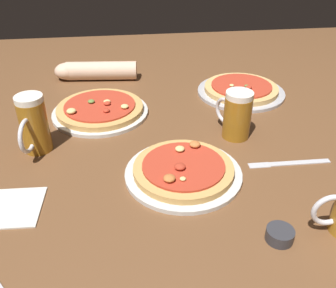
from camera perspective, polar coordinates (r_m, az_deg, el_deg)
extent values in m
cube|color=brown|center=(1.12, 0.00, -1.51)|extent=(2.40, 2.40, 0.03)
cylinder|color=silver|center=(1.01, 2.36, -4.53)|extent=(0.32, 0.32, 0.01)
cylinder|color=tan|center=(1.00, 2.37, -3.84)|extent=(0.27, 0.27, 0.02)
cylinder|color=#B73823|center=(0.99, 2.39, -3.29)|extent=(0.22, 0.22, 0.01)
ellipsoid|color=#DBC67A|center=(0.94, 2.28, -5.33)|extent=(0.02, 0.02, 0.01)
ellipsoid|color=#B73823|center=(0.97, 1.83, -3.47)|extent=(0.03, 0.03, 0.01)
ellipsoid|color=#C67038|center=(0.93, 0.20, -5.26)|extent=(0.03, 0.03, 0.02)
ellipsoid|color=#C67038|center=(1.06, 4.13, -0.03)|extent=(0.03, 0.03, 0.02)
ellipsoid|color=#DBC67A|center=(1.04, 1.82, -0.73)|extent=(0.03, 0.03, 0.01)
cylinder|color=#B2B2B7|center=(1.49, 11.07, 7.80)|extent=(0.33, 0.33, 0.01)
cylinder|color=tan|center=(1.48, 11.13, 8.33)|extent=(0.28, 0.28, 0.02)
cylinder|color=#B73823|center=(1.48, 11.18, 8.75)|extent=(0.23, 0.23, 0.01)
ellipsoid|color=olive|center=(1.46, 11.95, 8.70)|extent=(0.02, 0.02, 0.01)
ellipsoid|color=#DBC67A|center=(1.45, 9.73, 8.85)|extent=(0.02, 0.02, 0.01)
ellipsoid|color=#B73823|center=(1.45, 12.26, 8.51)|extent=(0.02, 0.02, 0.01)
cylinder|color=silver|center=(1.33, -10.29, 4.79)|extent=(0.33, 0.33, 0.01)
cylinder|color=tan|center=(1.32, -10.35, 5.37)|extent=(0.30, 0.30, 0.02)
cylinder|color=#B73823|center=(1.32, -10.40, 5.83)|extent=(0.25, 0.25, 0.01)
ellipsoid|color=#DBC67A|center=(1.28, -6.66, 5.73)|extent=(0.03, 0.03, 0.01)
ellipsoid|color=olive|center=(1.33, -11.67, 6.42)|extent=(0.02, 0.02, 0.01)
ellipsoid|color=#DBC67A|center=(1.28, -14.59, 4.92)|extent=(0.03, 0.03, 0.02)
ellipsoid|color=#B73823|center=(1.26, -9.43, 5.09)|extent=(0.02, 0.02, 0.01)
ellipsoid|color=#B73823|center=(1.31, -9.30, 6.18)|extent=(0.02, 0.02, 0.01)
ellipsoid|color=#DBC67A|center=(1.32, -9.32, 6.43)|extent=(0.02, 0.02, 0.01)
torus|color=silver|center=(0.88, 23.56, -9.27)|extent=(0.08, 0.02, 0.08)
cylinder|color=#9E6619|center=(1.14, -19.74, 2.56)|extent=(0.08, 0.08, 0.16)
cylinder|color=white|center=(1.10, -20.57, 6.48)|extent=(0.08, 0.08, 0.02)
torus|color=silver|center=(1.10, -20.71, 1.20)|extent=(0.03, 0.10, 0.10)
cylinder|color=#9E6619|center=(1.17, 10.54, 4.02)|extent=(0.08, 0.08, 0.13)
cylinder|color=white|center=(1.13, 10.92, 7.38)|extent=(0.08, 0.08, 0.02)
torus|color=silver|center=(1.20, 8.74, 5.06)|extent=(0.05, 0.08, 0.09)
cylinder|color=#333338|center=(0.86, 16.73, -13.16)|extent=(0.06, 0.06, 0.03)
cube|color=silver|center=(0.98, -22.88, -8.88)|extent=(0.15, 0.15, 0.01)
cube|color=silver|center=(1.12, 19.16, -2.66)|extent=(0.19, 0.02, 0.01)
cube|color=silver|center=(1.08, 13.79, -3.10)|extent=(0.06, 0.02, 0.00)
cylinder|color=beige|center=(1.60, -10.11, 10.98)|extent=(0.29, 0.10, 0.08)
ellipsoid|color=beige|center=(1.63, -15.22, 10.71)|extent=(0.10, 0.08, 0.07)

